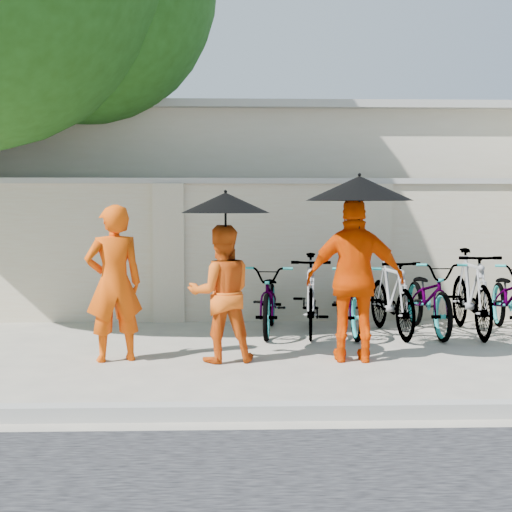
{
  "coord_description": "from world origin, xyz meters",
  "views": [
    {
      "loc": [
        -0.07,
        -7.22,
        1.68
      ],
      "look_at": [
        0.19,
        1.01,
        1.1
      ],
      "focal_mm": 50.0,
      "sensor_mm": 36.0,
      "label": 1
    }
  ],
  "objects": [
    {
      "name": "ground",
      "position": [
        0.0,
        0.0,
        0.0
      ],
      "size": [
        80.0,
        80.0,
        0.0
      ],
      "primitive_type": "plane",
      "color": "#B5AC94"
    },
    {
      "name": "kerb",
      "position": [
        0.0,
        -1.7,
        0.06
      ],
      "size": [
        40.0,
        0.16,
        0.12
      ],
      "primitive_type": "cube",
      "color": "#9B9B94",
      "rests_on": "ground"
    },
    {
      "name": "compound_wall",
      "position": [
        1.0,
        3.2,
        1.0
      ],
      "size": [
        20.0,
        0.3,
        2.0
      ],
      "primitive_type": "cube",
      "color": "beige",
      "rests_on": "ground"
    },
    {
      "name": "building_behind",
      "position": [
        2.0,
        7.0,
        1.6
      ],
      "size": [
        14.0,
        6.0,
        3.2
      ],
      "primitive_type": "cube",
      "color": "#B4AA8F",
      "rests_on": "ground"
    },
    {
      "name": "monk_left",
      "position": [
        -1.36,
        0.46,
        0.85
      ],
      "size": [
        0.72,
        0.59,
        1.69
      ],
      "primitive_type": "imported",
      "rotation": [
        0.0,
        0.0,
        3.48
      ],
      "color": "#E34906",
      "rests_on": "ground"
    },
    {
      "name": "monk_center",
      "position": [
        -0.2,
        0.4,
        0.74
      ],
      "size": [
        0.8,
        0.66,
        1.48
      ],
      "primitive_type": "imported",
      "rotation": [
        0.0,
        0.0,
        3.3
      ],
      "color": "#E15510",
      "rests_on": "ground"
    },
    {
      "name": "parasol_center",
      "position": [
        -0.15,
        0.32,
        1.71
      ],
      "size": [
        0.95,
        0.95,
        0.98
      ],
      "color": "black",
      "rests_on": "ground"
    },
    {
      "name": "monk_right",
      "position": [
        1.24,
        0.36,
        0.89
      ],
      "size": [
        1.07,
        0.52,
        1.78
      ],
      "primitive_type": "imported",
      "rotation": [
        0.0,
        0.0,
        3.06
      ],
      "color": "#E94200",
      "rests_on": "ground"
    },
    {
      "name": "parasol_right",
      "position": [
        1.26,
        0.28,
        1.86
      ],
      "size": [
        1.14,
        1.14,
        0.99
      ],
      "color": "black",
      "rests_on": "ground"
    },
    {
      "name": "bike_0",
      "position": [
        0.42,
        2.1,
        0.46
      ],
      "size": [
        0.79,
        1.81,
        0.92
      ],
      "primitive_type": "imported",
      "rotation": [
        0.0,
        0.0,
        -0.1
      ],
      "color": "#999CB2",
      "rests_on": "ground"
    },
    {
      "name": "bike_1",
      "position": [
        0.94,
        2.0,
        0.53
      ],
      "size": [
        0.68,
        1.8,
        1.05
      ],
      "primitive_type": "imported",
      "rotation": [
        0.0,
        0.0,
        -0.11
      ],
      "color": "#999CB2",
      "rests_on": "ground"
    },
    {
      "name": "bike_2",
      "position": [
        1.46,
        2.03,
        0.46
      ],
      "size": [
        0.64,
        1.76,
        0.92
      ],
      "primitive_type": "imported",
      "rotation": [
        0.0,
        0.0,
        0.02
      ],
      "color": "#999CB2",
      "rests_on": "ground"
    },
    {
      "name": "bike_3",
      "position": [
        1.99,
        1.91,
        0.52
      ],
      "size": [
        0.67,
        1.77,
        1.04
      ],
      "primitive_type": "imported",
      "rotation": [
        0.0,
        0.0,
        0.11
      ],
      "color": "#999CB2",
      "rests_on": "ground"
    },
    {
      "name": "bike_4",
      "position": [
        2.51,
        2.02,
        0.49
      ],
      "size": [
        0.7,
        1.87,
        0.97
      ],
      "primitive_type": "imported",
      "rotation": [
        0.0,
        0.0,
        0.03
      ],
      "color": "#999CB2",
      "rests_on": "ground"
    },
    {
      "name": "bike_5",
      "position": [
        3.03,
        1.92,
        0.56
      ],
      "size": [
        0.64,
        1.89,
        1.12
      ],
      "primitive_type": "imported",
      "rotation": [
        0.0,
        0.0,
        -0.06
      ],
      "color": "#999CB2",
      "rests_on": "ground"
    },
    {
      "name": "bike_6",
      "position": [
        3.56,
        1.92,
        0.48
      ],
      "size": [
        0.87,
        1.9,
        0.96
      ],
      "primitive_type": "imported",
      "rotation": [
        0.0,
        0.0,
        -0.13
      ],
      "color": "#999CB2",
      "rests_on": "ground"
    }
  ]
}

